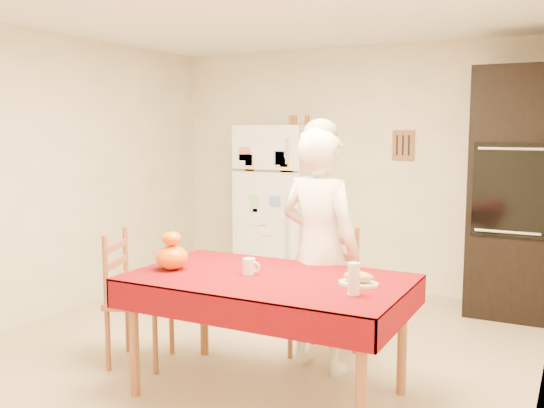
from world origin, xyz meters
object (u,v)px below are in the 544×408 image
Objects in this scene: refrigerator at (280,207)px; bread_plate at (358,284)px; coffee_mug at (249,266)px; chair_far at (328,287)px; oven_cabinet at (513,193)px; dining_table at (268,287)px; wine_glass at (354,279)px; seated_woman at (320,250)px; pumpkin_lower at (172,257)px; chair_left at (131,293)px.

refrigerator is 2.93m from bread_plate.
refrigerator is 2.64m from coffee_mug.
refrigerator is 2.03m from chair_far.
oven_cabinet is 2.32× the size of chair_far.
dining_table is 9.66× the size of wine_glass.
seated_woman reaches higher than bread_plate.
pumpkin_lower reaches higher than bread_plate.
refrigerator is 1.79× the size of chair_left.
dining_table is at bearing -64.99° from refrigerator.
coffee_mug is (-0.24, -0.56, -0.03)m from seated_woman.
chair_far is 0.91m from coffee_mug.
dining_table is 1.79× the size of chair_far.
chair_left is (-1.18, -0.80, 0.00)m from chair_far.
refrigerator reaches higher than bread_plate.
refrigerator reaches higher than dining_table.
chair_left is at bearing -140.51° from chair_far.
pumpkin_lower is 0.87× the size of bread_plate.
chair_far is 0.43m from seated_woman.
bread_plate is (1.68, 0.02, 0.26)m from chair_left.
refrigerator is at bearing 123.99° from wine_glass.
wine_glass is at bearing -101.61° from oven_cabinet.
oven_cabinet is 3.17m from pumpkin_lower.
pumpkin_lower is at bearing 178.81° from wine_glass.
wine_glass reaches higher than coffee_mug.
bread_plate is at bearing -108.31° from chair_left.
chair_left reaches higher than wine_glass.
coffee_mug is 0.42× the size of bread_plate.
coffee_mug is at bearing -111.25° from chair_left.
coffee_mug is 0.57× the size of wine_glass.
coffee_mug is at bearing -175.19° from bread_plate.
refrigerator reaches higher than seated_woman.
wine_glass is (0.55, -0.98, 0.34)m from chair_far.
seated_woman is at bearing 125.47° from wine_glass.
seated_woman is 0.61m from coffee_mug.
pumpkin_lower is 1.22m from bread_plate.
chair_far is 0.96m from bread_plate.
oven_cabinet is 12.50× the size of wine_glass.
seated_woman is at bearing 41.94° from pumpkin_lower.
seated_woman is 9.51× the size of wine_glass.
dining_table is 1.02× the size of seated_woman.
wine_glass is 0.73× the size of bread_plate.
seated_woman is at bearing 66.46° from coffee_mug.
refrigerator is 2.29m from oven_cabinet.
chair_left is 3.96× the size of bread_plate.
refrigerator is 17.00× the size of coffee_mug.
chair_left is 1.37m from seated_woman.
oven_cabinet is 1.31× the size of seated_woman.
refrigerator reaches higher than wine_glass.
pumpkin_lower is at bearing -124.44° from oven_cabinet.
oven_cabinet is at bearing 55.56° from pumpkin_lower.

